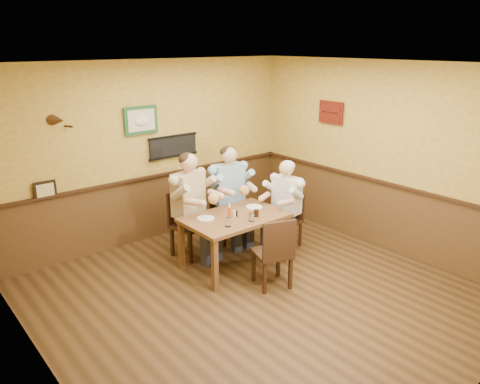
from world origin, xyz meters
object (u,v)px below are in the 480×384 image
object	(u,v)px
pepper_shaker	(236,213)
dining_table	(235,222)
chair_near_side	(272,251)
water_glass_mid	(252,217)
chair_back_left	(189,224)
chair_right_end	(286,220)
chair_back_right	(228,212)
diner_tan_shirt	(189,211)
diner_white_elder	(286,209)
cola_tumbler	(256,213)
salt_shaker	(234,214)
diner_blue_polo	(228,199)
hot_sauce_bottle	(230,213)
water_glass_left	(228,222)

from	to	relation	value
pepper_shaker	dining_table	bearing A→B (deg)	109.99
chair_near_side	water_glass_mid	bearing A→B (deg)	-75.50
chair_back_left	chair_right_end	size ratio (longest dim) A/B	1.14
chair_back_right	diner_tan_shirt	bearing A→B (deg)	-167.86
diner_white_elder	water_glass_mid	world-z (taller)	diner_white_elder
water_glass_mid	chair_right_end	bearing A→B (deg)	17.49
chair_back_right	water_glass_mid	distance (m)	1.18
dining_table	chair_right_end	bearing A→B (deg)	0.65
diner_tan_shirt	pepper_shaker	world-z (taller)	diner_tan_shirt
chair_back_right	water_glass_mid	size ratio (longest dim) A/B	8.59
chair_back_right	cola_tumbler	world-z (taller)	chair_back_right
diner_tan_shirt	diner_white_elder	size ratio (longest dim) A/B	1.14
diner_tan_shirt	salt_shaker	world-z (taller)	diner_tan_shirt
chair_back_right	diner_blue_polo	size ratio (longest dim) A/B	0.70
pepper_shaker	cola_tumbler	bearing A→B (deg)	-40.04
chair_back_left	water_glass_mid	bearing A→B (deg)	-84.08
chair_right_end	hot_sauce_bottle	distance (m)	1.23
diner_blue_polo	diner_white_elder	size ratio (longest dim) A/B	1.12
chair_back_right	salt_shaker	bearing A→B (deg)	-115.29
chair_right_end	pepper_shaker	world-z (taller)	chair_right_end
dining_table	chair_near_side	distance (m)	0.76
diner_tan_shirt	water_glass_left	bearing A→B (deg)	-103.95
cola_tumbler	hot_sauce_bottle	world-z (taller)	hot_sauce_bottle
chair_back_left	water_glass_left	distance (m)	0.99
pepper_shaker	chair_back_left	bearing A→B (deg)	113.20
dining_table	pepper_shaker	xyz separation A→B (m)	(0.01, -0.02, 0.13)
cola_tumbler	salt_shaker	xyz separation A→B (m)	(-0.25, 0.16, 0.00)
diner_white_elder	hot_sauce_bottle	world-z (taller)	diner_white_elder
hot_sauce_bottle	salt_shaker	xyz separation A→B (m)	(0.11, 0.03, -0.05)
chair_right_end	diner_tan_shirt	bearing A→B (deg)	-125.78
chair_back_left	pepper_shaker	xyz separation A→B (m)	(0.31, -0.72, 0.30)
chair_right_end	hot_sauce_bottle	world-z (taller)	hot_sauce_bottle
salt_shaker	pepper_shaker	world-z (taller)	salt_shaker
hot_sauce_bottle	pepper_shaker	world-z (taller)	hot_sauce_bottle
chair_back_right	cola_tumbler	distance (m)	1.04
diner_blue_polo	cola_tumbler	world-z (taller)	diner_blue_polo
chair_near_side	diner_blue_polo	xyz separation A→B (m)	(0.46, 1.49, 0.21)
chair_right_end	pepper_shaker	size ratio (longest dim) A/B	10.19
dining_table	diner_tan_shirt	bearing A→B (deg)	113.30
chair_back_left	water_glass_mid	xyz separation A→B (m)	(0.35, -0.99, 0.32)
salt_shaker	diner_white_elder	bearing A→B (deg)	2.67
diner_tan_shirt	cola_tumbler	distance (m)	1.03
dining_table	chair_back_right	xyz separation A→B (m)	(0.48, 0.76, -0.18)
hot_sauce_bottle	pepper_shaker	distance (m)	0.17
pepper_shaker	water_glass_mid	bearing A→B (deg)	-81.08
diner_blue_polo	chair_back_left	bearing A→B (deg)	-167.86
dining_table	pepper_shaker	bearing A→B (deg)	-70.01
diner_blue_polo	cola_tumbler	xyz separation A→B (m)	(-0.26, -0.95, 0.11)
water_glass_left	hot_sauce_bottle	distance (m)	0.24
hot_sauce_bottle	diner_white_elder	bearing A→B (deg)	3.86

